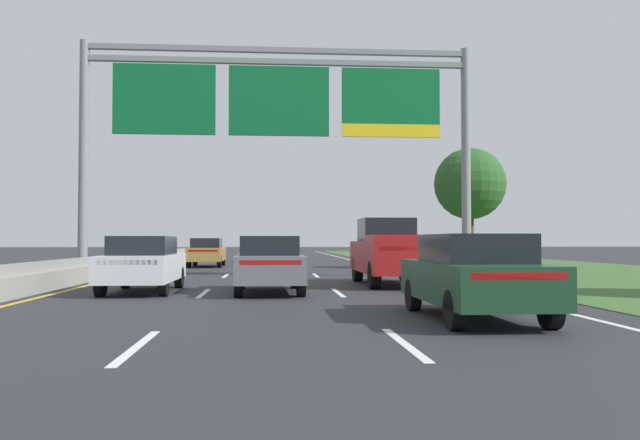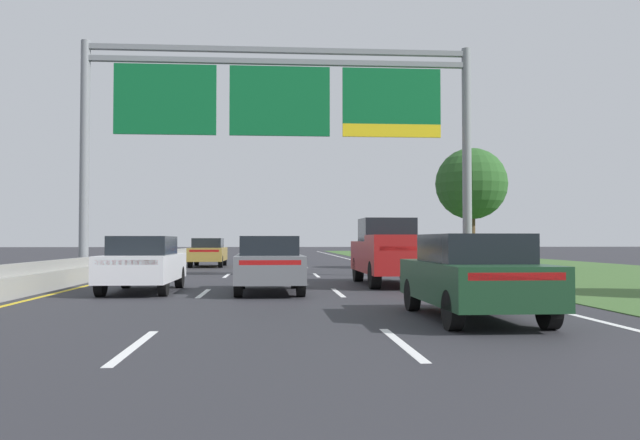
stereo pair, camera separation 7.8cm
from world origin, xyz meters
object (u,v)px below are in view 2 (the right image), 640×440
at_px(car_white_left_lane_sedan, 143,263).
at_px(roadside_tree_mid, 471,184).
at_px(car_gold_left_lane_sedan, 208,252).
at_px(car_blue_centre_lane_sedan, 272,250).
at_px(overhead_sign_gantry, 280,111).
at_px(car_darkgreen_right_lane_sedan, 473,275).
at_px(pickup_truck_red, 391,252).
at_px(car_grey_centre_lane_sedan, 269,263).

height_order(car_white_left_lane_sedan, roadside_tree_mid, roadside_tree_mid).
distance_m(car_white_left_lane_sedan, car_gold_left_lane_sedan, 17.84).
xyz_separation_m(car_white_left_lane_sedan, car_blue_centre_lane_sedan, (3.56, 25.11, 0.00)).
xyz_separation_m(car_white_left_lane_sedan, roadside_tree_mid, (13.69, 13.72, 3.49)).
bearing_deg(car_white_left_lane_sedan, car_gold_left_lane_sedan, -0.31).
height_order(overhead_sign_gantry, car_blue_centre_lane_sedan, overhead_sign_gantry).
xyz_separation_m(overhead_sign_gantry, car_darkgreen_right_lane_sedan, (3.43, -13.20, -5.60)).
distance_m(overhead_sign_gantry, car_gold_left_lane_sedan, 13.38).
height_order(pickup_truck_red, car_white_left_lane_sedan, pickup_truck_red).
relative_size(car_white_left_lane_sedan, car_blue_centre_lane_sedan, 1.00).
relative_size(car_grey_centre_lane_sedan, car_blue_centre_lane_sedan, 1.01).
relative_size(overhead_sign_gantry, car_darkgreen_right_lane_sedan, 3.41).
xyz_separation_m(pickup_truck_red, roadside_tree_mid, (6.17, 11.21, 3.23)).
height_order(car_white_left_lane_sedan, car_gold_left_lane_sedan, same).
bearing_deg(car_grey_centre_lane_sedan, car_darkgreen_right_lane_sedan, -150.76).
relative_size(overhead_sign_gantry, pickup_truck_red, 2.78).
bearing_deg(roadside_tree_mid, car_gold_left_lane_sedan, 163.15).
bearing_deg(car_grey_centre_lane_sedan, car_white_left_lane_sedan, 81.98).
bearing_deg(overhead_sign_gantry, car_grey_centre_lane_sedan, -93.12).
bearing_deg(car_blue_centre_lane_sedan, overhead_sign_gantry, -178.89).
relative_size(overhead_sign_gantry, car_white_left_lane_sedan, 3.42).
distance_m(car_gold_left_lane_sedan, car_grey_centre_lane_sedan, 18.59).
bearing_deg(car_darkgreen_right_lane_sedan, roadside_tree_mid, -17.48).
relative_size(pickup_truck_red, car_darkgreen_right_lane_sedan, 1.23).
height_order(car_gold_left_lane_sedan, car_grey_centre_lane_sedan, same).
bearing_deg(car_white_left_lane_sedan, car_darkgreen_right_lane_sedan, -133.34).
height_order(car_darkgreen_right_lane_sedan, roadside_tree_mid, roadside_tree_mid).
distance_m(car_gold_left_lane_sedan, roadside_tree_mid, 14.65).
distance_m(car_darkgreen_right_lane_sedan, car_white_left_lane_sedan, 10.06).
height_order(overhead_sign_gantry, car_gold_left_lane_sedan, overhead_sign_gantry).
distance_m(car_darkgreen_right_lane_sedan, roadside_tree_mid, 21.85).
bearing_deg(roadside_tree_mid, overhead_sign_gantry, -142.85).
xyz_separation_m(pickup_truck_red, car_white_left_lane_sedan, (-7.51, -2.51, -0.26)).
xyz_separation_m(car_gold_left_lane_sedan, car_blue_centre_lane_sedan, (3.48, 7.27, 0.00)).
height_order(car_darkgreen_right_lane_sedan, car_blue_centre_lane_sedan, same).
relative_size(car_darkgreen_right_lane_sedan, car_gold_left_lane_sedan, 1.00).
bearing_deg(car_white_left_lane_sedan, roadside_tree_mid, -45.02).
relative_size(car_darkgreen_right_lane_sedan, car_blue_centre_lane_sedan, 1.00).
bearing_deg(car_gold_left_lane_sedan, pickup_truck_red, -154.18).
bearing_deg(pickup_truck_red, car_white_left_lane_sedan, 108.24).
distance_m(car_white_left_lane_sedan, car_blue_centre_lane_sedan, 25.36).
bearing_deg(car_darkgreen_right_lane_sedan, overhead_sign_gantry, 14.23).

